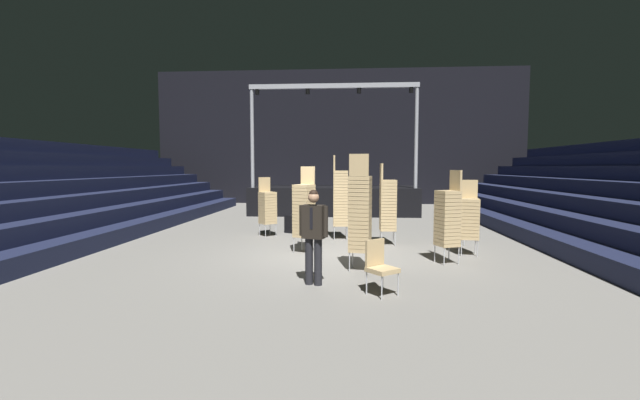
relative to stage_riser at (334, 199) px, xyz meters
The scene contains 15 objects.
ground_plane 9.45m from the stage_riser, 90.00° to the right, with size 22.00×30.00×0.10m, color slate.
arena_end_wall 6.47m from the stage_riser, 90.00° to the left, with size 22.00×0.30×8.00m, color black.
bleacher_bank_left 11.91m from the stage_riser, 134.83° to the right, with size 5.25×24.00×3.15m.
stage_riser is the anchor object (origin of this frame).
man_with_tie 12.23m from the stage_riser, 89.51° to the right, with size 0.57×0.33×1.79m.
chair_stack_front_left 11.07m from the stage_riser, 84.84° to the right, with size 0.51×0.51×2.48m.
chair_stack_front_right 9.96m from the stage_riser, 67.81° to the right, with size 0.50×0.50×1.88m.
chair_stack_mid_left 8.64m from the stage_riser, 63.59° to the right, with size 0.54×0.54×1.71m.
chair_stack_mid_right 9.23m from the stage_riser, 92.53° to the right, with size 0.59×0.59×2.22m.
chair_stack_mid_centre 8.18m from the stage_riser, 76.97° to the right, with size 0.46×0.46×2.31m.
chair_stack_rear_left 7.13m from the stage_riser, 86.19° to the right, with size 0.47×0.47×2.56m.
chair_stack_rear_right 10.66m from the stage_riser, 73.63° to the right, with size 0.57×0.57×2.14m.
chair_stack_rear_centre 7.03m from the stage_riser, 105.32° to the right, with size 0.62×0.62×1.88m.
equipment_road_case 6.09m from the stage_riser, 98.46° to the right, with size 0.90×0.60×0.59m, color black.
loose_chair_near_man 12.79m from the stage_riser, 84.18° to the right, with size 0.62×0.62×0.95m.
Camera 1 is at (0.80, -10.51, 2.20)m, focal length 23.62 mm.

